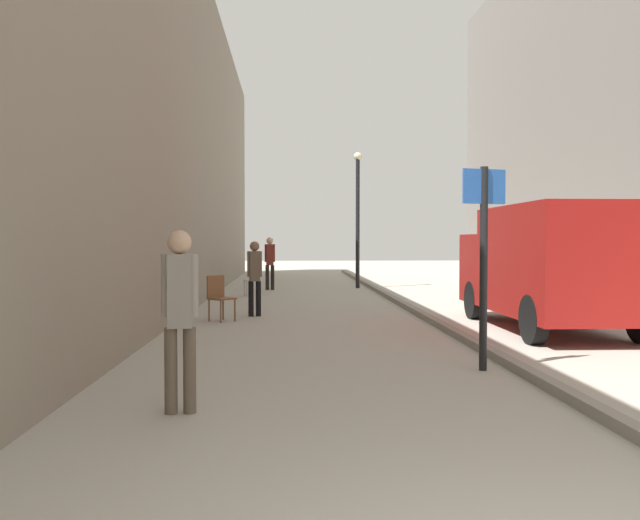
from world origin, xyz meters
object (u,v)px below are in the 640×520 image
Objects in this scene: lamp_post at (358,211)px; cafe_chair_by_doorway at (219,295)px; delivery_van at (549,264)px; pedestrian_main_foreground at (270,260)px; street_sign_post at (484,250)px; cafe_chair_near_window at (255,278)px; pedestrian_mid_block at (180,308)px; pedestrian_far_crossing at (255,273)px.

lamp_post is 10.20m from cafe_chair_by_doorway.
pedestrian_main_foreground is at bearing 118.48° from delivery_van.
cafe_chair_near_window is (-3.51, 11.46, -1.00)m from street_sign_post.
pedestrian_main_foreground reaches higher than cafe_chair_near_window.
pedestrian_mid_block is 16.86m from lamp_post.
cafe_chair_near_window is (-5.85, 7.82, -0.69)m from delivery_van.
delivery_van is at bearing -159.60° from cafe_chair_near_window.
pedestrian_far_crossing is 1.75× the size of cafe_chair_by_doorway.
pedestrian_main_foreground reaches higher than pedestrian_far_crossing.
cafe_chair_near_window is (-0.28, 5.34, -0.41)m from pedestrian_far_crossing.
delivery_van is 1.90× the size of street_sign_post.
pedestrian_mid_block is 4.04m from street_sign_post.
street_sign_post is 6.69m from cafe_chair_by_doorway.
pedestrian_main_foreground is 1.01× the size of pedestrian_mid_block.
street_sign_post is 2.77× the size of cafe_chair_by_doorway.
lamp_post reaches higher than cafe_chair_by_doorway.
cafe_chair_near_window is 1.00× the size of cafe_chair_by_doorway.
cafe_chair_by_doorway is at bearing -141.91° from pedestrian_far_crossing.
street_sign_post is (-2.34, -3.64, 0.31)m from delivery_van.
lamp_post is 5.06× the size of cafe_chair_near_window.
delivery_van is 6.52m from cafe_chair_by_doorway.
pedestrian_mid_block is 1.87× the size of cafe_chair_near_window.
pedestrian_far_crossing reaches higher than cafe_chair_by_doorway.
pedestrian_mid_block is 7.24m from cafe_chair_by_doorway.
cafe_chair_by_doorway is (-3.87, -9.19, -2.18)m from lamp_post.
delivery_van is 4.34m from street_sign_post.
street_sign_post is 14.56m from lamp_post.
pedestrian_far_crossing is 0.33× the size of delivery_van.
pedestrian_mid_block is 8.03m from pedestrian_far_crossing.
pedestrian_mid_block reaches higher than cafe_chair_by_doorway.
cafe_chair_by_doorway is at bearing 165.30° from delivery_van.
cafe_chair_near_window is at bearing 83.80° from pedestrian_mid_block.
cafe_chair_by_doorway is (-0.41, -6.14, 0.00)m from cafe_chair_near_window.
delivery_van is 9.79m from cafe_chair_near_window.
delivery_van is at bearing 119.35° from cafe_chair_by_doorway.
pedestrian_main_foreground is at bearing 78.08° from pedestrian_far_crossing.
pedestrian_mid_block is at bearing 163.54° from cafe_chair_near_window.
street_sign_post is at bearing -122.39° from delivery_van.
delivery_van is 5.26× the size of cafe_chair_by_doorway.
pedestrian_mid_block is 1.87× the size of cafe_chair_by_doorway.
pedestrian_main_foreground is 8.56m from cafe_chair_by_doorway.
pedestrian_far_crossing is 9.14m from lamp_post.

